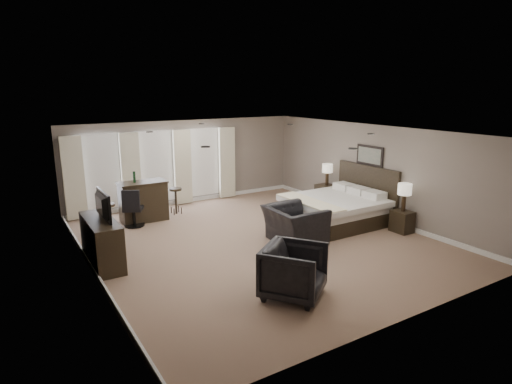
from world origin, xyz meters
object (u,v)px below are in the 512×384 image
bed (337,196)px  desk_chair (133,207)px  bar_stool_left (108,219)px  tv (100,216)px  armchair_far (294,269)px  armchair_near (295,219)px  nightstand_near (402,221)px  lamp_near (404,198)px  dresser (102,242)px  nightstand_far (326,195)px  bar_counter (143,201)px  lamp_far (327,175)px  bar_stool_right (176,201)px

bed → desk_chair: bearing=151.5°
bar_stool_left → desk_chair: size_ratio=0.77×
tv → armchair_far: (2.51, -3.22, -0.52)m
tv → armchair_near: size_ratio=0.77×
desk_chair → tv: bearing=88.4°
nightstand_near → lamp_near: lamp_near is taller
tv → bar_stool_left: 2.00m
dresser → armchair_near: (4.16, -1.03, 0.09)m
nightstand_near → lamp_near: 0.63m
lamp_near → armchair_far: (-4.41, -1.33, -0.39)m
bed → bar_stool_left: 5.94m
armchair_near → bar_stool_left: size_ratio=1.64×
nightstand_far → lamp_near: (0.00, -2.90, 0.57)m
armchair_near → desk_chair: size_ratio=1.27×
nightstand_far → lamp_near: 2.96m
bar_counter → armchair_near: bearing=-54.6°
lamp_near → bar_counter: 6.86m
lamp_far → tv: 6.99m
nightstand_far → armchair_far: size_ratio=0.64×
nightstand_far → bar_stool_right: 4.58m
lamp_near → dresser: bearing=164.8°
armchair_far → desk_chair: 5.51m
tv → bar_counter: bar_counter is taller
desk_chair → lamp_far: bearing=-162.2°
nightstand_far → dresser: (-6.92, -1.01, 0.15)m
dresser → armchair_far: armchair_far is taller
nightstand_near → lamp_far: (0.00, 2.90, 0.71)m
armchair_far → desk_chair: (-1.24, 5.37, 0.00)m
tv → nightstand_near: bearing=-105.2°
lamp_near → dresser: (-6.92, 1.89, -0.42)m
nightstand_near → dresser: 7.18m
lamp_near → lamp_far: 2.90m
bed → lamp_far: (0.89, 1.45, 0.25)m
bed → dresser: bed is taller
tv → armchair_far: size_ratio=0.98×
nightstand_near → bar_stool_right: (-4.27, 4.54, 0.11)m
dresser → nightstand_far: bearing=8.3°
armchair_far → desk_chair: desk_chair is taller
lamp_near → desk_chair: (-5.64, 4.03, -0.38)m
lamp_far → desk_chair: lamp_far is taller
armchair_far → bar_counter: (-0.86, 5.72, 0.04)m
armchair_near → desk_chair: bearing=43.2°
dresser → armchair_near: 4.29m
lamp_near → tv: lamp_near is taller
dresser → tv: size_ratio=1.65×
bar_counter → bar_stool_left: bar_counter is taller
tv → bar_stool_right: (2.65, 2.66, -0.65)m
bar_stool_left → desk_chair: bearing=24.3°
armchair_near → armchair_far: bearing=143.9°
nightstand_far → armchair_far: (-4.41, -4.23, 0.19)m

